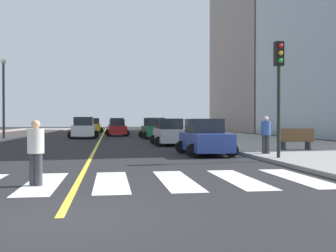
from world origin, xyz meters
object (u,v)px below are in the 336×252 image
(pedestrian_crossing, at_px, (36,150))
(car_silver_fourth, at_px, (170,133))
(car_green_third, at_px, (154,129))
(street_lamp, at_px, (3,91))
(car_yellow_fifth, at_px, (93,126))
(car_white_nearest, at_px, (84,128))
(traffic_light_near_corner, at_px, (279,76))
(car_red_sixth, at_px, (117,128))
(car_blue_seventh, at_px, (205,138))
(car_black_second, at_px, (117,126))
(fire_hydrant, at_px, (206,135))
(park_bench, at_px, (296,140))
(pedestrian_waiting_east, at_px, (266,133))

(pedestrian_crossing, bearing_deg, car_silver_fourth, 101.03)
(car_green_third, relative_size, street_lamp, 0.65)
(car_yellow_fifth, bearing_deg, car_white_nearest, -91.62)
(car_yellow_fifth, bearing_deg, traffic_light_near_corner, -79.24)
(car_yellow_fifth, relative_size, street_lamp, 0.68)
(car_red_sixth, xyz_separation_m, car_blue_seventh, (3.85, -25.61, -0.04))
(car_green_third, bearing_deg, car_black_second, -80.82)
(traffic_light_near_corner, xyz_separation_m, street_lamp, (-16.13, 20.95, 0.77))
(car_blue_seventh, height_order, fire_hydrant, car_blue_seventh)
(car_yellow_fifth, height_order, fire_hydrant, car_yellow_fifth)
(car_blue_seventh, distance_m, street_lamp, 22.57)
(car_black_second, distance_m, car_green_third, 15.90)
(traffic_light_near_corner, relative_size, fire_hydrant, 5.39)
(car_silver_fourth, relative_size, street_lamp, 0.59)
(car_white_nearest, distance_m, pedestrian_crossing, 28.48)
(car_green_third, height_order, fire_hydrant, car_green_third)
(car_green_third, xyz_separation_m, car_blue_seventh, (0.44, -18.54, -0.09))
(car_red_sixth, height_order, park_bench, car_red_sixth)
(traffic_light_near_corner, distance_m, fire_hydrant, 14.97)
(car_blue_seventh, relative_size, pedestrian_waiting_east, 2.33)
(car_red_sixth, relative_size, park_bench, 2.34)
(traffic_light_near_corner, xyz_separation_m, pedestrian_crossing, (-8.80, -5.07, -2.59))
(park_bench, bearing_deg, fire_hydrant, 13.41)
(car_red_sixth, relative_size, pedestrian_waiting_east, 2.45)
(car_red_sixth, xyz_separation_m, traffic_light_near_corner, (6.15, -29.07, 2.65))
(car_white_nearest, relative_size, car_green_third, 1.03)
(car_white_nearest, height_order, traffic_light_near_corner, traffic_light_near_corner)
(traffic_light_near_corner, distance_m, park_bench, 5.62)
(car_black_second, relative_size, car_yellow_fifth, 0.99)
(car_white_nearest, xyz_separation_m, traffic_light_near_corner, (9.40, -23.41, 2.56))
(pedestrian_waiting_east, bearing_deg, traffic_light_near_corner, 116.51)
(car_black_second, xyz_separation_m, car_yellow_fifth, (-3.36, 5.61, 0.01))
(car_white_nearest, height_order, street_lamp, street_lamp)
(car_white_nearest, xyz_separation_m, street_lamp, (-6.72, -2.45, 3.33))
(car_white_nearest, xyz_separation_m, fire_hydrant, (9.90, -8.73, -0.38))
(car_red_sixth, bearing_deg, fire_hydrant, 111.96)
(car_green_third, bearing_deg, park_bench, 104.32)
(car_yellow_fifth, bearing_deg, fire_hydrant, -72.39)
(car_white_nearest, bearing_deg, traffic_light_near_corner, -68.88)
(traffic_light_near_corner, bearing_deg, car_black_second, -80.94)
(car_white_nearest, relative_size, car_silver_fourth, 1.12)
(car_yellow_fifth, height_order, car_red_sixth, car_yellow_fifth)
(park_bench, bearing_deg, car_white_nearest, 33.62)
(car_black_second, height_order, pedestrian_crossing, car_black_second)
(car_red_sixth, distance_m, pedestrian_waiting_east, 27.74)
(car_white_nearest, height_order, pedestrian_crossing, car_white_nearest)
(car_black_second, height_order, park_bench, car_black_second)
(car_green_third, bearing_deg, traffic_light_near_corner, 94.48)
(car_black_second, xyz_separation_m, car_silver_fourth, (3.16, -26.09, -0.11))
(car_green_third, bearing_deg, street_lamp, 1.81)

